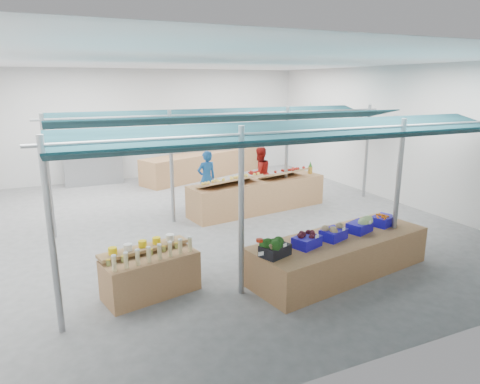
{
  "coord_description": "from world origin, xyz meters",
  "views": [
    {
      "loc": [
        -3.89,
        -10.4,
        3.68
      ],
      "look_at": [
        0.05,
        -1.6,
        1.21
      ],
      "focal_mm": 32.0,
      "sensor_mm": 36.0,
      "label": 1
    }
  ],
  "objects": [
    {
      "name": "sparrow",
      "position": [
        -0.64,
        -4.46,
        0.99
      ],
      "size": [
        0.12,
        0.09,
        0.11
      ],
      "rotation": [
        0.0,
        0.0,
        0.36
      ],
      "color": "brown",
      "rests_on": "crate_broccoli"
    },
    {
      "name": "crate_beets",
      "position": [
        0.24,
        -4.17,
        0.88
      ],
      "size": [
        0.59,
        0.5,
        0.29
      ],
      "rotation": [
        0.0,
        0.0,
        0.36
      ],
      "color": "#1810B0",
      "rests_on": "veg_counter"
    },
    {
      "name": "bottle_shelf",
      "position": [
        -2.49,
        -3.35,
        0.41
      ],
      "size": [
        1.77,
        1.32,
        1.01
      ],
      "rotation": [
        0.0,
        0.0,
        0.22
      ],
      "color": "#90633F",
      "rests_on": "floor"
    },
    {
      "name": "crate_celeriac",
      "position": [
        0.93,
        -4.04,
        0.89
      ],
      "size": [
        0.59,
        0.5,
        0.31
      ],
      "rotation": [
        0.0,
        0.0,
        0.36
      ],
      "color": "#1810B0",
      "rests_on": "veg_counter"
    },
    {
      "name": "far_counter",
      "position": [
        1.66,
        5.57,
        0.49
      ],
      "size": [
        5.45,
        3.13,
        0.98
      ],
      "primitive_type": "cube",
      "rotation": [
        0.0,
        0.0,
        0.4
      ],
      "color": "#90633F",
      "rests_on": "floor"
    },
    {
      "name": "crate_carrots",
      "position": [
        2.4,
        -3.78,
        0.86
      ],
      "size": [
        0.59,
        0.5,
        0.29
      ],
      "rotation": [
        0.0,
        0.0,
        0.36
      ],
      "color": "#1810B0",
      "rests_on": "veg_counter"
    },
    {
      "name": "floor",
      "position": [
        0.0,
        0.0,
        0.0
      ],
      "size": [
        13.0,
        13.0,
        0.0
      ],
      "primitive_type": "plane",
      "color": "#5F5F61",
      "rests_on": "ground"
    },
    {
      "name": "crate_cabbage",
      "position": [
        1.66,
        -3.91,
        0.91
      ],
      "size": [
        0.59,
        0.5,
        0.35
      ],
      "rotation": [
        0.0,
        0.0,
        0.36
      ],
      "color": "#1810B0",
      "rests_on": "veg_counter"
    },
    {
      "name": "veg_counter",
      "position": [
        1.14,
        -4.0,
        0.37
      ],
      "size": [
        4.01,
        1.95,
        0.75
      ],
      "primitive_type": "cube",
      "rotation": [
        0.0,
        0.0,
        0.18
      ],
      "color": "#90633F",
      "rests_on": "floor"
    },
    {
      "name": "hall",
      "position": [
        0.0,
        1.44,
        2.65
      ],
      "size": [
        13.0,
        13.0,
        13.0
      ],
      "color": "silver",
      "rests_on": "ground"
    },
    {
      "name": "fruit_counter",
      "position": [
        1.57,
        0.5,
        0.46
      ],
      "size": [
        4.35,
        1.64,
        0.91
      ],
      "primitive_type": "cube",
      "rotation": [
        0.0,
        0.0,
        0.15
      ],
      "color": "#90633F",
      "rests_on": "floor"
    },
    {
      "name": "vendor_right",
      "position": [
        2.17,
        1.6,
        0.85
      ],
      "size": [
        0.91,
        0.76,
        1.7
      ],
      "primitive_type": "imported",
      "rotation": [
        0.0,
        0.0,
        3.29
      ],
      "color": "#A51814",
      "rests_on": "floor"
    },
    {
      "name": "vendor_left",
      "position": [
        0.37,
        1.6,
        0.85
      ],
      "size": [
        0.67,
        0.5,
        1.7
      ],
      "primitive_type": "imported",
      "rotation": [
        0.0,
        0.0,
        3.29
      ],
      "color": "#164F95",
      "rests_on": "floor"
    },
    {
      "name": "apple_heap_yellow",
      "position": [
        0.58,
        0.25,
        1.08
      ],
      "size": [
        2.02,
        1.23,
        0.27
      ],
      "rotation": [
        0.0,
        0.0,
        0.3
      ],
      "color": "#997247",
      "rests_on": "fruit_counter"
    },
    {
      "name": "awnings",
      "position": [
        0.75,
        -1.75,
        2.78
      ],
      "size": [
        9.5,
        7.08,
        0.3
      ],
      "color": "black",
      "rests_on": "pole_grid"
    },
    {
      "name": "back_shelving_left",
      "position": [
        -2.5,
        6.0,
        1.0
      ],
      "size": [
        2.0,
        0.5,
        2.0
      ],
      "primitive_type": "cube",
      "color": "#B23F33",
      "rests_on": "floor"
    },
    {
      "name": "apple_heap_red",
      "position": [
        2.44,
        0.53,
        1.08
      ],
      "size": [
        1.64,
        1.11,
        0.27
      ],
      "rotation": [
        0.0,
        0.0,
        0.3
      ],
      "color": "#997247",
      "rests_on": "fruit_counter"
    },
    {
      "name": "pole_ribbon",
      "position": [
        -0.82,
        -4.35,
        1.08
      ],
      "size": [
        0.12,
        0.12,
        0.28
      ],
      "color": "#AD200B",
      "rests_on": "pole_grid"
    },
    {
      "name": "pole_grid",
      "position": [
        0.75,
        -1.75,
        1.81
      ],
      "size": [
        10.0,
        4.6,
        3.0
      ],
      "color": "gray",
      "rests_on": "floor"
    },
    {
      "name": "back_shelving_right",
      "position": [
        2.0,
        6.0,
        1.0
      ],
      "size": [
        2.0,
        0.5,
        2.0
      ],
      "primitive_type": "cube",
      "color": "#B23F33",
      "rests_on": "floor"
    },
    {
      "name": "crate_broccoli",
      "position": [
        -0.49,
        -4.3,
        0.91
      ],
      "size": [
        0.59,
        0.5,
        0.35
      ],
      "rotation": [
        0.0,
        0.0,
        0.36
      ],
      "color": "black",
      "rests_on": "veg_counter"
    },
    {
      "name": "crate_stack",
      "position": [
        2.65,
        -3.49,
        0.31
      ],
      "size": [
        0.55,
        0.42,
        0.61
      ],
      "primitive_type": "cube",
      "rotation": [
        0.0,
        0.0,
        0.12
      ],
      "color": "#1810B0",
      "rests_on": "floor"
    },
    {
      "name": "pineapple",
      "position": [
        3.49,
        0.69,
        1.09
      ],
      "size": [
        0.14,
        0.14,
        0.39
      ],
      "rotation": [
        0.0,
        0.0,
        0.3
      ],
      "color": "#8C6019",
      "rests_on": "fruit_counter"
    }
  ]
}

